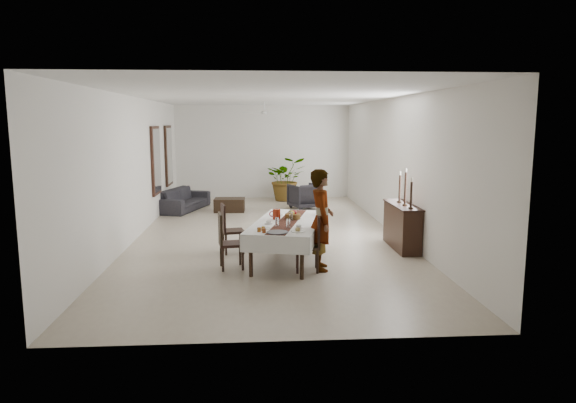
{
  "coord_description": "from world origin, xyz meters",
  "views": [
    {
      "loc": [
        -0.31,
        -11.88,
        2.63
      ],
      "look_at": [
        0.37,
        -1.71,
        1.05
      ],
      "focal_mm": 32.0,
      "sensor_mm": 36.0,
      "label": 1
    }
  ],
  "objects_px": {
    "woman": "(321,220)",
    "sideboard_body": "(402,227)",
    "red_pitcher": "(277,214)",
    "dining_table_top": "(288,223)",
    "sofa": "(184,199)"
  },
  "relations": [
    {
      "from": "woman",
      "to": "sofa",
      "type": "bearing_deg",
      "value": 28.5
    },
    {
      "from": "sideboard_body",
      "to": "sofa",
      "type": "xyz_separation_m",
      "value": [
        -5.22,
        5.11,
        -0.13
      ]
    },
    {
      "from": "woman",
      "to": "sofa",
      "type": "xyz_separation_m",
      "value": [
        -3.32,
        6.57,
        -0.59
      ]
    },
    {
      "from": "red_pitcher",
      "to": "woman",
      "type": "bearing_deg",
      "value": -48.21
    },
    {
      "from": "dining_table_top",
      "to": "red_pitcher",
      "type": "distance_m",
      "value": 0.32
    },
    {
      "from": "dining_table_top",
      "to": "woman",
      "type": "distance_m",
      "value": 0.87
    },
    {
      "from": "red_pitcher",
      "to": "dining_table_top",
      "type": "bearing_deg",
      "value": -44.84
    },
    {
      "from": "sofa",
      "to": "sideboard_body",
      "type": "bearing_deg",
      "value": -117.42
    },
    {
      "from": "woman",
      "to": "sideboard_body",
      "type": "distance_m",
      "value": 2.44
    },
    {
      "from": "red_pitcher",
      "to": "sofa",
      "type": "relative_size",
      "value": 0.09
    },
    {
      "from": "red_pitcher",
      "to": "sideboard_body",
      "type": "height_order",
      "value": "red_pitcher"
    },
    {
      "from": "red_pitcher",
      "to": "sofa",
      "type": "bearing_deg",
      "value": 114.14
    },
    {
      "from": "dining_table_top",
      "to": "woman",
      "type": "bearing_deg",
      "value": -35.49
    },
    {
      "from": "woman",
      "to": "sideboard_body",
      "type": "xyz_separation_m",
      "value": [
        1.9,
        1.46,
        -0.46
      ]
    },
    {
      "from": "red_pitcher",
      "to": "woman",
      "type": "xyz_separation_m",
      "value": [
        0.76,
        -0.85,
        0.04
      ]
    }
  ]
}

